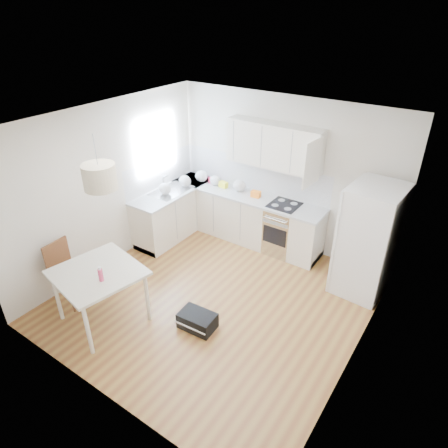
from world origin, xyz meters
name	(u,v)px	position (x,y,z in m)	size (l,w,h in m)	color
floor	(215,299)	(0.00, 0.00, 0.00)	(4.20, 4.20, 0.00)	brown
ceiling	(212,124)	(0.00, 0.00, 2.70)	(4.20, 4.20, 0.00)	white
wall_back	(284,174)	(0.00, 2.10, 1.35)	(4.20, 4.20, 0.00)	beige
wall_left	(109,187)	(-2.10, 0.00, 1.35)	(4.20, 4.20, 0.00)	beige
wall_right	(368,274)	(2.10, 0.00, 1.35)	(4.20, 4.20, 0.00)	beige
window_glassblock	(156,144)	(-2.09, 1.15, 1.75)	(0.02, 1.00, 1.00)	#BFE0F9
cabinets_back	(244,217)	(-0.60, 1.80, 0.44)	(3.00, 0.60, 0.88)	silver
cabinets_left	(175,213)	(-1.80, 1.20, 0.44)	(0.60, 1.80, 0.88)	silver
counter_back	(245,195)	(-0.60, 1.80, 0.90)	(3.02, 0.64, 0.04)	silver
counter_left	(173,191)	(-1.80, 1.20, 0.90)	(0.64, 1.82, 0.04)	silver
backsplash_back	(254,174)	(-0.60, 2.09, 1.21)	(3.00, 0.01, 0.58)	white
backsplash_left	(160,172)	(-2.09, 1.20, 1.21)	(0.01, 1.80, 0.58)	white
upper_cabinets	(274,146)	(-0.15, 1.94, 1.88)	(1.70, 0.32, 0.75)	silver
range_oven	(282,229)	(0.20, 1.80, 0.44)	(0.50, 0.61, 0.88)	silver
sink	(171,191)	(-1.80, 1.15, 0.92)	(0.50, 0.80, 0.16)	silver
refrigerator	(370,241)	(1.74, 1.55, 0.87)	(0.84, 0.87, 1.74)	white
dining_table	(98,277)	(-1.04, -1.23, 0.74)	(1.25, 1.25, 0.84)	beige
dining_chair	(70,274)	(-1.73, -1.22, 0.49)	(0.41, 0.41, 0.99)	#522B18
drink_bottle	(100,274)	(-0.84, -1.33, 0.94)	(0.06, 0.06, 0.21)	#D43A63
gym_bag	(197,321)	(0.15, -0.62, 0.12)	(0.50, 0.33, 0.23)	black
pendant_lamp	(100,177)	(-0.88, -1.07, 2.18)	(0.40, 0.40, 0.31)	beige
grocery_bag_a	(201,176)	(-1.60, 1.81, 1.03)	(0.25, 0.21, 0.22)	silver
grocery_bag_b	(215,180)	(-1.27, 1.82, 1.02)	(0.21, 0.18, 0.19)	silver
grocery_bag_c	(239,186)	(-0.75, 1.84, 1.03)	(0.25, 0.21, 0.22)	silver
grocery_bag_d	(185,181)	(-1.72, 1.45, 1.03)	(0.24, 0.20, 0.21)	silver
grocery_bag_e	(165,189)	(-1.79, 0.98, 1.03)	(0.24, 0.20, 0.21)	silver
snack_orange	(256,194)	(-0.37, 1.80, 0.98)	(0.17, 0.10, 0.11)	orange
snack_yellow	(223,185)	(-1.09, 1.82, 0.98)	(0.16, 0.10, 0.11)	yellow
snack_red	(212,180)	(-1.40, 1.89, 0.97)	(0.14, 0.09, 0.10)	#D31A43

